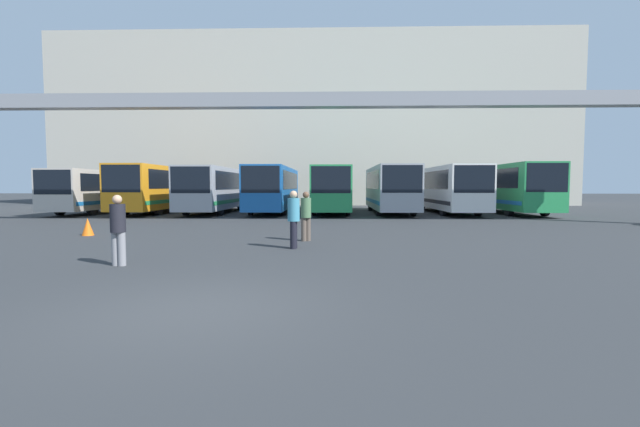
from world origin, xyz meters
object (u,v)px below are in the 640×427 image
object	(u,v)px
bus_slot_2	(215,187)
traffic_cone	(88,227)
bus_slot_1	(162,186)
pedestrian_near_right	(294,218)
pedestrian_far_center	(118,228)
bus_slot_6	(448,187)
bus_slot_0	(100,189)
bus_slot_7	(507,186)
bus_slot_5	(390,187)
pedestrian_mid_left	(306,215)
bus_slot_4	(331,187)
bus_slot_3	(274,187)

from	to	relation	value
bus_slot_2	traffic_cone	distance (m)	14.22
bus_slot_1	pedestrian_near_right	world-z (taller)	bus_slot_1
bus_slot_1	pedestrian_far_center	distance (m)	22.11
bus_slot_6	pedestrian_far_center	distance (m)	24.46
bus_slot_0	pedestrian_far_center	size ratio (longest dim) A/B	6.11
bus_slot_1	bus_slot_7	size ratio (longest dim) A/B	1.08
bus_slot_7	bus_slot_6	bearing A→B (deg)	178.45
bus_slot_5	pedestrian_near_right	size ratio (longest dim) A/B	6.00
pedestrian_far_center	bus_slot_5	bearing A→B (deg)	74.13
pedestrian_near_right	pedestrian_mid_left	world-z (taller)	pedestrian_near_right
bus_slot_4	pedestrian_mid_left	xyz separation A→B (m)	(-0.84, -16.30, -0.91)
bus_slot_2	bus_slot_5	distance (m)	12.36
bus_slot_2	pedestrian_mid_left	size ratio (longest dim) A/B	6.32
bus_slot_0	pedestrian_near_right	xyz separation A→B (m)	(15.38, -17.06, -0.77)
bus_slot_5	bus_slot_2	bearing A→B (deg)	179.45
bus_slot_2	pedestrian_mid_left	world-z (taller)	bus_slot_2
bus_slot_6	pedestrian_near_right	bearing A→B (deg)	-117.95
bus_slot_3	pedestrian_far_center	world-z (taller)	bus_slot_3
bus_slot_4	bus_slot_6	bearing A→B (deg)	-3.40
pedestrian_mid_left	bus_slot_3	bearing A→B (deg)	-105.54
bus_slot_2	bus_slot_7	distance (m)	20.60
bus_slot_3	pedestrian_far_center	xyz separation A→B (m)	(-0.92, -20.75, -0.93)
pedestrian_mid_left	bus_slot_7	bearing A→B (deg)	-157.16
pedestrian_near_right	pedestrian_mid_left	size ratio (longest dim) A/B	1.03
bus_slot_5	bus_slot_1	bearing A→B (deg)	177.40
bus_slot_7	pedestrian_far_center	distance (m)	26.84
traffic_cone	bus_slot_1	bearing A→B (deg)	101.57
bus_slot_2	bus_slot_3	size ratio (longest dim) A/B	0.91
bus_slot_6	pedestrian_far_center	size ratio (longest dim) A/B	6.74
pedestrian_mid_left	bus_slot_0	bearing A→B (deg)	-71.42
bus_slot_2	pedestrian_mid_left	distance (m)	17.20
bus_slot_0	bus_slot_4	xyz separation A→B (m)	(16.48, 1.03, 0.11)
bus_slot_4	bus_slot_5	size ratio (longest dim) A/B	1.17
traffic_cone	bus_slot_3	bearing A→B (deg)	70.36
bus_slot_4	bus_slot_7	world-z (taller)	bus_slot_7
pedestrian_near_right	pedestrian_far_center	xyz separation A→B (m)	(-3.94, -2.92, -0.04)
bus_slot_6	bus_slot_5	bearing A→B (deg)	-174.01
bus_slot_6	traffic_cone	xyz separation A→B (m)	(-17.58, -14.42, -1.51)
bus_slot_1	bus_slot_2	world-z (taller)	bus_slot_1
bus_slot_6	pedestrian_near_right	distance (m)	19.94
pedestrian_near_right	traffic_cone	world-z (taller)	pedestrian_near_right
pedestrian_far_center	bus_slot_3	bearing A→B (deg)	96.10
bus_slot_7	bus_slot_5	bearing A→B (deg)	-177.77
bus_slot_7	pedestrian_far_center	size ratio (longest dim) A/B	6.61
bus_slot_3	pedestrian_near_right	bearing A→B (deg)	-80.38
bus_slot_0	pedestrian_mid_left	size ratio (longest dim) A/B	6.05
pedestrian_near_right	bus_slot_2	bearing A→B (deg)	-152.80
bus_slot_5	pedestrian_mid_left	size ratio (longest dim) A/B	6.18
pedestrian_far_center	bus_slot_4	bearing A→B (deg)	85.15
bus_slot_0	bus_slot_6	world-z (taller)	bus_slot_6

